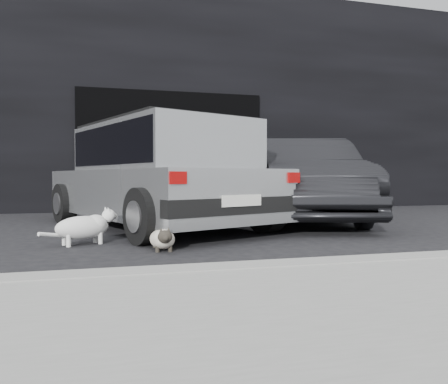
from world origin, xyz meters
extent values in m
plane|color=black|center=(0.00, 0.00, 0.00)|extent=(80.00, 80.00, 0.00)
cube|color=black|center=(1.00, 6.00, 2.50)|extent=(34.00, 4.00, 5.00)
cube|color=black|center=(1.00, 3.99, 1.30)|extent=(4.00, 0.10, 2.60)
cube|color=gray|center=(1.00, -2.60, 0.06)|extent=(18.00, 0.25, 0.12)
cube|color=gray|center=(1.00, -3.80, 0.06)|extent=(18.00, 2.20, 0.11)
cube|color=#A8ABAC|center=(0.31, 0.94, 0.51)|extent=(3.20, 4.46, 0.65)
cube|color=#A8ABAC|center=(0.39, 0.74, 1.16)|extent=(2.49, 3.12, 0.65)
cube|color=black|center=(0.39, 0.74, 1.16)|extent=(2.47, 3.03, 0.52)
cube|color=black|center=(1.04, -0.89, 0.42)|extent=(1.77, 0.84, 0.19)
cube|color=black|center=(-0.41, 2.77, 0.42)|extent=(1.77, 0.84, 0.19)
cube|color=silver|center=(1.07, -0.97, 0.48)|extent=(0.51, 0.22, 0.13)
cube|color=#8C0707|center=(0.32, -1.27, 0.73)|extent=(0.19, 0.10, 0.13)
cube|color=#8C0707|center=(1.82, -0.67, 0.73)|extent=(0.19, 0.10, 0.13)
cube|color=black|center=(0.39, 0.74, 1.50)|extent=(2.39, 2.87, 0.03)
cylinder|color=black|center=(0.03, -0.75, 0.31)|extent=(0.45, 0.67, 0.63)
cylinder|color=slate|center=(-0.09, -0.80, 0.31)|extent=(0.15, 0.33, 0.35)
cylinder|color=black|center=(1.68, -0.10, 0.31)|extent=(0.45, 0.67, 0.63)
cylinder|color=slate|center=(1.80, -0.05, 0.31)|extent=(0.15, 0.33, 0.35)
cylinder|color=black|center=(-1.03, 1.92, 0.31)|extent=(0.45, 0.67, 0.63)
cylinder|color=slate|center=(-1.15, 1.87, 0.31)|extent=(0.15, 0.33, 0.35)
cylinder|color=black|center=(0.62, 2.58, 0.31)|extent=(0.45, 0.67, 0.63)
cylinder|color=slate|center=(0.73, 2.62, 0.31)|extent=(0.15, 0.33, 0.35)
imported|color=black|center=(2.84, 1.23, 0.70)|extent=(2.56, 4.48, 1.40)
ellipsoid|color=beige|center=(0.18, -1.11, 0.11)|extent=(0.26, 0.51, 0.19)
ellipsoid|color=beige|center=(0.18, -1.23, 0.13)|extent=(0.22, 0.22, 0.18)
ellipsoid|color=black|center=(0.18, -1.37, 0.17)|extent=(0.14, 0.13, 0.13)
sphere|color=black|center=(0.18, -1.42, 0.16)|extent=(0.06, 0.06, 0.06)
cone|color=black|center=(0.22, -1.35, 0.23)|extent=(0.05, 0.06, 0.07)
cone|color=black|center=(0.14, -1.35, 0.23)|extent=(0.05, 0.06, 0.07)
cylinder|color=black|center=(0.24, -1.26, 0.03)|extent=(0.04, 0.04, 0.06)
cylinder|color=black|center=(0.12, -1.26, 0.03)|extent=(0.04, 0.04, 0.06)
cylinder|color=black|center=(0.25, -0.96, 0.03)|extent=(0.04, 0.04, 0.06)
cylinder|color=black|center=(0.12, -0.96, 0.03)|extent=(0.04, 0.04, 0.06)
cylinder|color=black|center=(0.19, -0.83, 0.08)|extent=(0.13, 0.27, 0.08)
ellipsoid|color=silver|center=(-0.62, -0.56, 0.19)|extent=(0.66, 0.50, 0.25)
ellipsoid|color=silver|center=(-0.49, -0.50, 0.21)|extent=(0.33, 0.33, 0.21)
ellipsoid|color=white|center=(-0.34, -0.44, 0.30)|extent=(0.20, 0.21, 0.15)
sphere|color=white|center=(-0.28, -0.42, 0.29)|extent=(0.07, 0.07, 0.07)
cone|color=white|center=(-0.38, -0.41, 0.37)|extent=(0.08, 0.08, 0.08)
cone|color=white|center=(-0.34, -0.49, 0.37)|extent=(0.08, 0.08, 0.08)
cylinder|color=white|center=(-0.49, -0.42, 0.07)|extent=(0.05, 0.05, 0.15)
cylinder|color=white|center=(-0.43, -0.56, 0.07)|extent=(0.05, 0.05, 0.15)
cylinder|color=white|center=(-0.81, -0.56, 0.07)|extent=(0.05, 0.05, 0.15)
cylinder|color=white|center=(-0.76, -0.69, 0.07)|extent=(0.05, 0.05, 0.15)
cylinder|color=white|center=(-0.92, -0.68, 0.13)|extent=(0.27, 0.25, 0.10)
ellipsoid|color=gray|center=(-0.71, -0.62, 0.21)|extent=(0.26, 0.23, 0.11)
camera|label=1|loc=(-0.34, -5.54, 0.74)|focal=35.00mm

